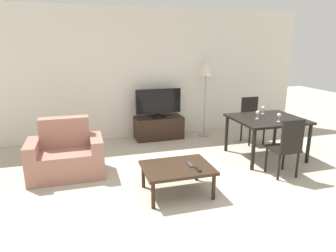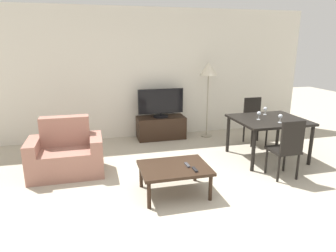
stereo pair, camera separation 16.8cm
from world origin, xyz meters
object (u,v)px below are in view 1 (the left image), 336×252
armchair (66,156)px  wine_glass_center (263,109)px  remote_secondary (198,169)px  wine_glass_right (279,116)px  dining_chair_near (287,145)px  tv (159,103)px  dining_chair_far (251,118)px  dining_table (267,122)px  coffee_table (177,169)px  wine_glass_left (258,113)px  floor_lamp (206,72)px  tv_stand (159,128)px  remote_primary (190,165)px

armchair → wine_glass_center: armchair is taller
armchair → remote_secondary: armchair is taller
wine_glass_right → dining_chair_near: bearing=-112.5°
tv → dining_chair_far: (1.77, -0.75, -0.26)m
tv → dining_table: tv is taller
dining_chair_near → remote_secondary: size_ratio=6.16×
tv → dining_chair_far: tv is taller
dining_chair_near → dining_chair_far: same height
wine_glass_center → wine_glass_right: size_ratio=1.00×
tv → dining_table: bearing=-45.5°
coffee_table → wine_glass_left: (1.73, 0.85, 0.47)m
armchair → floor_lamp: (2.84, 1.30, 1.10)m
tv_stand → remote_secondary: tv_stand is taller
dining_chair_far → floor_lamp: floor_lamp is taller
wine_glass_left → armchair: bearing=176.6°
floor_lamp → armchair: bearing=-155.5°
remote_primary → wine_glass_center: 2.24m
armchair → tv_stand: 2.32m
armchair → remote_primary: size_ratio=7.37×
dining_chair_near → wine_glass_center: size_ratio=6.33×
floor_lamp → remote_primary: bearing=-117.2°
coffee_table → dining_chair_far: (2.15, 1.70, 0.16)m
tv → dining_chair_far: bearing=-23.1°
dining_table → dining_chair_near: dining_chair_near is taller
tv → remote_primary: 2.51m
tv_stand → wine_glass_left: wine_glass_left is taller
wine_glass_left → dining_table: bearing=4.0°
dining_chair_near → dining_table: bearing=76.0°
wine_glass_left → wine_glass_right: bearing=-49.8°
dining_chair_near → wine_glass_center: dining_chair_near is taller
tv_stand → floor_lamp: (1.00, -0.12, 1.18)m
armchair → coffee_table: armchair is taller
wine_glass_center → wine_glass_left: bearing=-135.7°
dining_chair_near → floor_lamp: size_ratio=0.57×
tv_stand → remote_secondary: 2.66m
remote_primary → wine_glass_left: size_ratio=1.03×
dining_chair_near → dining_chair_far: 1.72m
armchair → dining_table: 3.42m
coffee_table → dining_chair_near: bearing=1.2°
armchair → coffee_table: 1.79m
dining_chair_far → wine_glass_left: 1.00m
remote_secondary → remote_primary: bearing=106.4°
dining_table → dining_chair_near: 0.87m
dining_chair_near → dining_chair_far: (0.41, 1.67, 0.00)m
armchair → floor_lamp: bearing=24.5°
armchair → tv: (1.84, 1.41, 0.46)m
armchair → remote_secondary: size_ratio=7.37×
wine_glass_right → remote_primary: bearing=-161.5°
wine_glass_center → dining_table: bearing=-108.6°
tv → remote_primary: (-0.21, -2.47, -0.37)m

